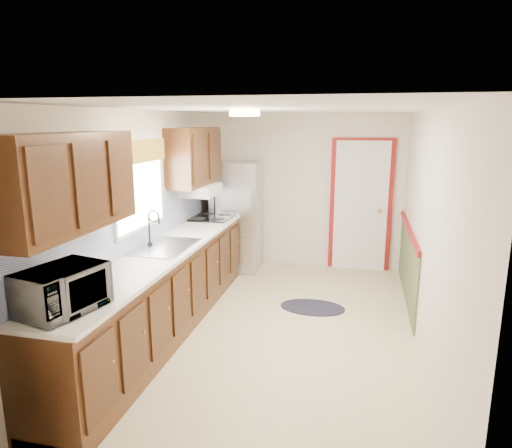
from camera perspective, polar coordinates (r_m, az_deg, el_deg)
The scene contains 8 objects.
room_shell at distance 4.83m, azimuth 2.68°, elevation -0.22°, with size 3.20×5.20×2.52m.
kitchen_run at distance 5.03m, azimuth -12.01°, elevation -4.55°, with size 0.63×4.00×2.20m.
back_wall_trim at distance 6.98m, azimuth 14.06°, elevation 0.84°, with size 1.12×2.30×2.08m.
ceiling_fixture at distance 4.58m, azimuth -1.45°, elevation 13.71°, with size 0.30×0.30×0.06m, color #FFD88C.
microwave at distance 3.56m, azimuth -23.10°, elevation -7.03°, with size 0.59×0.33×0.40m, color white.
refrigerator at distance 7.08m, azimuth -2.44°, elevation 1.01°, with size 0.74×0.73×1.69m.
rug at distance 5.84m, azimuth 7.08°, elevation -10.29°, with size 0.81×0.52×0.01m, color black.
cooktop at distance 6.50m, azimuth -5.42°, elevation 0.87°, with size 0.53×0.64×0.02m, color black.
Camera 1 is at (0.85, -4.63, 2.28)m, focal length 32.00 mm.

